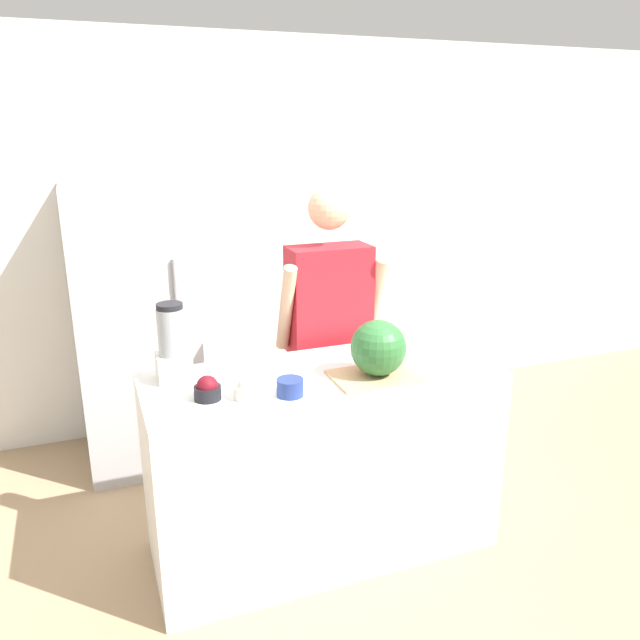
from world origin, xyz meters
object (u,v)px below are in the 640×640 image
at_px(bowl_cherries, 207,389).
at_px(bowl_cream, 248,389).
at_px(watermelon, 378,348).
at_px(bowl_small_blue, 290,387).
at_px(blender, 172,346).
at_px(refrigerator, 136,327).
at_px(person, 329,341).

bearing_deg(bowl_cherries, bowl_cream, -16.72).
xyz_separation_m(watermelon, bowl_small_blue, (-0.44, -0.05, -0.10)).
bearing_deg(watermelon, bowl_small_blue, -173.52).
height_order(bowl_small_blue, blender, blender).
bearing_deg(bowl_cream, blender, 129.81).
relative_size(refrigerator, watermelon, 6.78).
relative_size(person, bowl_cream, 13.98).
bearing_deg(bowl_small_blue, blender, 140.83).
height_order(person, blender, person).
height_order(watermelon, bowl_small_blue, watermelon).
relative_size(refrigerator, blender, 4.83).
bearing_deg(bowl_cream, bowl_cherries, 163.28).
distance_m(bowl_cherries, bowl_cream, 0.17).
bearing_deg(bowl_cherries, blender, 110.37).
relative_size(refrigerator, bowl_cream, 13.93).
height_order(refrigerator, bowl_cherries, refrigerator).
bearing_deg(refrigerator, bowl_cherries, -82.47).
distance_m(refrigerator, bowl_cherries, 1.36).
xyz_separation_m(refrigerator, bowl_cream, (0.34, -1.39, 0.11)).
bearing_deg(person, blender, -158.75).
bearing_deg(bowl_cherries, watermelon, -2.88).
bearing_deg(person, bowl_small_blue, -123.15).
bearing_deg(bowl_small_blue, refrigerator, 109.72).
bearing_deg(person, bowl_cherries, -142.36).
distance_m(bowl_cream, blender, 0.43).
relative_size(bowl_cherries, bowl_small_blue, 0.99).
xyz_separation_m(bowl_cream, blender, (-0.26, 0.31, 0.12)).
distance_m(bowl_cherries, bowl_small_blue, 0.35).
xyz_separation_m(refrigerator, person, (0.97, -0.73, 0.03)).
height_order(watermelon, blender, blender).
height_order(refrigerator, bowl_cream, refrigerator).
distance_m(bowl_cream, bowl_small_blue, 0.18).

